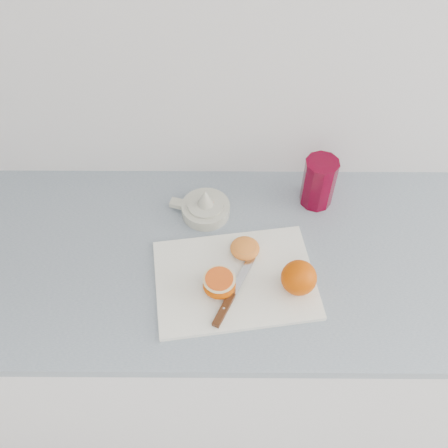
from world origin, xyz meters
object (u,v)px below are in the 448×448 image
cutting_board (235,279)px  citrus_juicer (205,207)px  half_orange (219,284)px  red_tumbler (318,184)px  counter (239,333)px

cutting_board → citrus_juicer: (-0.08, 0.22, 0.02)m
half_orange → citrus_juicer: (-0.04, 0.25, -0.01)m
cutting_board → red_tumbler: red_tumbler is taller
citrus_juicer → red_tumbler: bearing=8.8°
cutting_board → half_orange: bearing=-139.6°
cutting_board → red_tumbler: bearing=49.7°
counter → citrus_juicer: bearing=126.6°
cutting_board → half_orange: size_ratio=4.87×
counter → citrus_juicer: size_ratio=14.92×
counter → citrus_juicer: citrus_juicer is taller
counter → red_tumbler: size_ratio=16.77×
cutting_board → citrus_juicer: size_ratio=2.32×
counter → cutting_board: cutting_board is taller
half_orange → citrus_juicer: bearing=99.3°
cutting_board → citrus_juicer: bearing=110.0°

